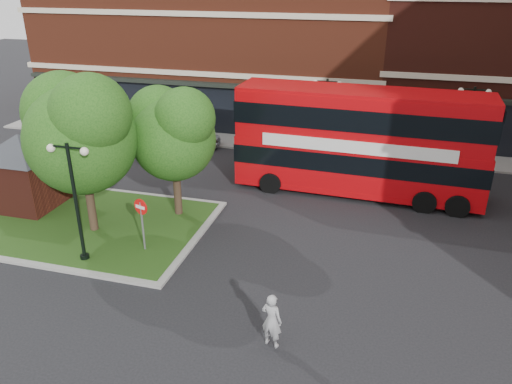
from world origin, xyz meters
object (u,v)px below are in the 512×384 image
(bus, at_px, (360,135))
(car_white, at_px, (388,147))
(woman, at_px, (272,320))
(car_silver, at_px, (191,137))

(bus, relative_size, car_white, 2.89)
(woman, distance_m, car_white, 18.78)
(car_silver, xyz_separation_m, car_white, (12.67, 1.21, 0.04))
(bus, bearing_deg, car_silver, 159.57)
(woman, bearing_deg, bus, -81.94)
(bus, relative_size, woman, 6.75)
(bus, distance_m, car_white, 6.54)
(woman, distance_m, car_silver, 19.93)
(bus, xyz_separation_m, car_white, (1.44, 5.90, -2.41))
(car_silver, bearing_deg, bus, -116.03)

